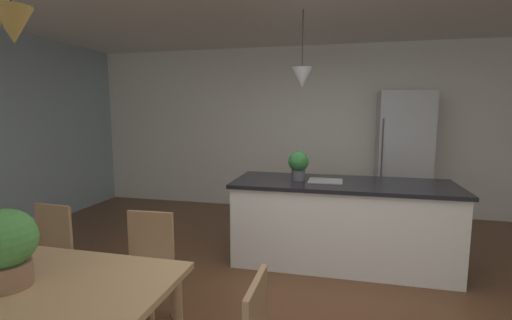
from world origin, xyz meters
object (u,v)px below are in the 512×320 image
object	(u,v)px
chair_far_right	(144,266)
refrigerator	(402,158)
chair_far_left	(42,255)
potted_plant_on_table	(5,245)
kitchen_island	(341,222)
potted_plant_on_island	(298,164)

from	to	relation	value
chair_far_right	refrigerator	bearing A→B (deg)	54.80
chair_far_left	potted_plant_on_table	bearing A→B (deg)	-52.62
refrigerator	potted_plant_on_table	xyz separation A→B (m)	(-2.58, -4.20, -0.02)
kitchen_island	potted_plant_on_island	xyz separation A→B (m)	(-0.48, 0.00, 0.62)
potted_plant_on_table	chair_far_left	bearing A→B (deg)	127.38
chair_far_left	potted_plant_on_table	size ratio (longest dim) A/B	2.05
chair_far_right	potted_plant_on_table	bearing A→B (deg)	-105.90
chair_far_left	potted_plant_on_island	size ratio (longest dim) A/B	2.72
chair_far_left	potted_plant_on_island	distance (m)	2.54
kitchen_island	potted_plant_on_table	distance (m)	3.03
potted_plant_on_island	chair_far_left	bearing A→B (deg)	-141.31
chair_far_right	potted_plant_on_table	world-z (taller)	potted_plant_on_table
chair_far_right	potted_plant_on_island	xyz separation A→B (m)	(0.99, 1.54, 0.61)
chair_far_right	potted_plant_on_table	xyz separation A→B (m)	(-0.25, -0.89, 0.48)
potted_plant_on_island	potted_plant_on_table	size ratio (longest dim) A/B	0.76
chair_far_right	potted_plant_on_island	distance (m)	1.93
chair_far_right	potted_plant_on_table	distance (m)	1.05
potted_plant_on_table	refrigerator	bearing A→B (deg)	58.37
refrigerator	potted_plant_on_table	bearing A→B (deg)	-121.63
chair_far_left	potted_plant_on_island	xyz separation A→B (m)	(1.93, 1.54, 0.61)
chair_far_right	refrigerator	distance (m)	4.07
kitchen_island	refrigerator	world-z (taller)	refrigerator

